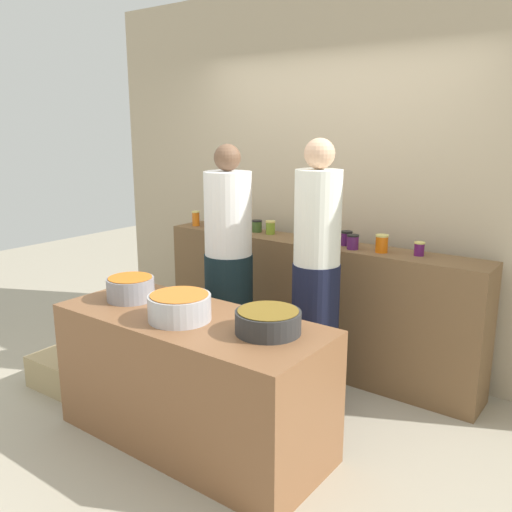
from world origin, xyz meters
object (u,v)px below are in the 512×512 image
at_px(cooking_pot_center, 180,307).
at_px(preserve_jar_5, 327,234).
at_px(bread_crate, 60,372).
at_px(preserve_jar_6, 346,238).
at_px(preserve_jar_7, 353,242).
at_px(preserve_jar_2, 224,222).
at_px(cooking_pot_left, 131,288).
at_px(preserve_jar_0, 196,218).
at_px(cook_in_cap, 316,288).
at_px(preserve_jar_4, 270,227).
at_px(cook_with_tongs, 229,277).
at_px(preserve_jar_1, 210,218).
at_px(preserve_jar_9, 419,249).
at_px(preserve_jar_8, 382,244).
at_px(cooking_pot_right, 268,322).
at_px(preserve_jar_3, 257,226).

bearing_deg(cooking_pot_center, preserve_jar_5, 85.79).
bearing_deg(preserve_jar_5, bread_crate, -132.09).
distance_m(preserve_jar_6, preserve_jar_7, 0.13).
relative_size(preserve_jar_2, cooking_pot_left, 0.36).
bearing_deg(preserve_jar_0, cook_in_cap, -18.28).
distance_m(preserve_jar_4, cooking_pot_center, 1.57).
distance_m(preserve_jar_6, cook_in_cap, 0.64).
distance_m(preserve_jar_5, cooking_pot_left, 1.57).
relative_size(preserve_jar_4, cook_with_tongs, 0.06).
bearing_deg(cooking_pot_center, preserve_jar_4, 105.58).
relative_size(preserve_jar_1, cook_with_tongs, 0.08).
distance_m(preserve_jar_0, cooking_pot_left, 1.51).
height_order(preserve_jar_1, cooking_pot_center, preserve_jar_1).
bearing_deg(preserve_jar_4, preserve_jar_9, -0.42).
relative_size(preserve_jar_5, preserve_jar_7, 1.23).
distance_m(preserve_jar_9, cooking_pot_center, 1.73).
bearing_deg(cook_in_cap, preserve_jar_8, 66.73).
bearing_deg(cooking_pot_right, cooking_pot_left, -176.90).
height_order(preserve_jar_2, preserve_jar_7, preserve_jar_2).
relative_size(preserve_jar_9, cook_in_cap, 0.05).
height_order(preserve_jar_8, bread_crate, preserve_jar_8).
distance_m(preserve_jar_7, bread_crate, 2.37).
distance_m(cooking_pot_center, cook_with_tongs, 0.93).
bearing_deg(bread_crate, cooking_pot_right, 4.71).
bearing_deg(preserve_jar_1, preserve_jar_0, -147.51).
distance_m(preserve_jar_4, bread_crate, 1.98).
relative_size(preserve_jar_0, preserve_jar_4, 1.18).
relative_size(cooking_pot_left, cooking_pot_center, 0.83).
xyz_separation_m(preserve_jar_2, preserve_jar_6, (1.20, -0.00, -0.00)).
bearing_deg(cook_with_tongs, preserve_jar_9, 27.98).
bearing_deg(preserve_jar_9, preserve_jar_5, 179.32).
bearing_deg(preserve_jar_5, cook_in_cap, -66.25).
bearing_deg(preserve_jar_2, cooking_pot_left, -74.49).
relative_size(preserve_jar_9, cooking_pot_left, 0.32).
height_order(preserve_jar_3, cooking_pot_right, preserve_jar_3).
distance_m(preserve_jar_6, cooking_pot_left, 1.64).
xyz_separation_m(preserve_jar_3, cook_with_tongs, (0.22, -0.65, -0.26)).
xyz_separation_m(preserve_jar_0, cook_with_tongs, (0.84, -0.56, -0.28)).
height_order(preserve_jar_1, preserve_jar_9, preserve_jar_1).
bearing_deg(cooking_pot_left, preserve_jar_3, 91.94).
xyz_separation_m(preserve_jar_8, preserve_jar_9, (0.25, 0.06, -0.02)).
distance_m(preserve_jar_7, preserve_jar_9, 0.47).
distance_m(preserve_jar_7, cook_in_cap, 0.55).
distance_m(preserve_jar_0, preserve_jar_4, 0.77).
bearing_deg(preserve_jar_3, preserve_jar_1, -177.35).
relative_size(cooking_pot_center, cooking_pot_right, 1.01).
distance_m(preserve_jar_7, cook_with_tongs, 0.95).
relative_size(preserve_jar_3, bread_crate, 0.22).
distance_m(preserve_jar_8, cook_with_tongs, 1.13).
relative_size(preserve_jar_4, preserve_jar_8, 0.88).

